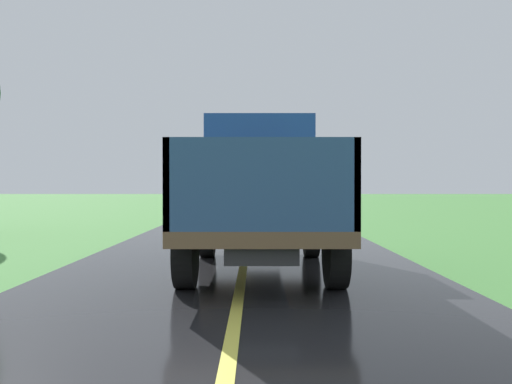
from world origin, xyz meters
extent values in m
cube|color=#2D2D30|center=(0.29, 8.77, 0.68)|extent=(0.90, 5.51, 0.24)
cube|color=brown|center=(0.29, 8.77, 0.88)|extent=(2.30, 5.80, 0.20)
cube|color=#1E479E|center=(0.29, 10.72, 1.93)|extent=(2.10, 1.90, 1.90)
cube|color=black|center=(0.29, 11.67, 2.26)|extent=(1.78, 0.02, 0.76)
cube|color=#2D517F|center=(-0.82, 7.79, 1.53)|extent=(0.08, 3.85, 1.10)
cube|color=#2D517F|center=(1.40, 7.79, 1.53)|extent=(0.08, 3.85, 1.10)
cube|color=#2D517F|center=(0.29, 5.91, 1.53)|extent=(2.30, 0.08, 1.10)
cube|color=#2D517F|center=(0.29, 9.68, 1.53)|extent=(2.30, 0.08, 1.10)
cylinder|color=black|center=(-0.76, 10.56, 0.58)|extent=(0.28, 1.00, 1.00)
cylinder|color=black|center=(1.34, 10.56, 0.58)|extent=(0.28, 1.00, 1.00)
cylinder|color=black|center=(-0.76, 7.17, 0.58)|extent=(0.28, 1.00, 1.00)
cylinder|color=black|center=(1.34, 7.17, 0.58)|extent=(0.28, 1.00, 1.00)
ellipsoid|color=#B0CD1C|center=(0.90, 7.97, 1.52)|extent=(0.44, 0.57, 0.50)
ellipsoid|color=#B5C425|center=(1.01, 9.34, 1.52)|extent=(0.55, 0.64, 0.49)
ellipsoid|color=#ACD032|center=(0.55, 7.22, 1.82)|extent=(0.60, 0.60, 0.51)
ellipsoid|color=#ACBD32|center=(1.03, 9.14, 1.78)|extent=(0.43, 0.42, 0.37)
ellipsoid|color=gold|center=(0.49, 8.82, 1.44)|extent=(0.48, 0.62, 0.50)
ellipsoid|color=#B3C22A|center=(0.51, 7.44, 1.49)|extent=(0.45, 0.53, 0.46)
ellipsoid|color=#B5C323|center=(-0.23, 6.81, 1.17)|extent=(0.46, 0.54, 0.39)
ellipsoid|color=#B3BF22|center=(-0.03, 8.83, 1.12)|extent=(0.55, 0.68, 0.40)
ellipsoid|color=gold|center=(1.05, 6.94, 1.16)|extent=(0.57, 0.57, 0.50)
ellipsoid|color=#B3C32B|center=(-0.50, 9.40, 1.16)|extent=(0.60, 0.59, 0.49)
ellipsoid|color=#B2C832|center=(0.91, 7.50, 1.20)|extent=(0.48, 0.48, 0.52)
ellipsoid|color=#AEC320|center=(1.10, 7.13, 1.19)|extent=(0.46, 0.51, 0.37)
camera|label=1|loc=(0.23, -0.40, 1.51)|focal=38.05mm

